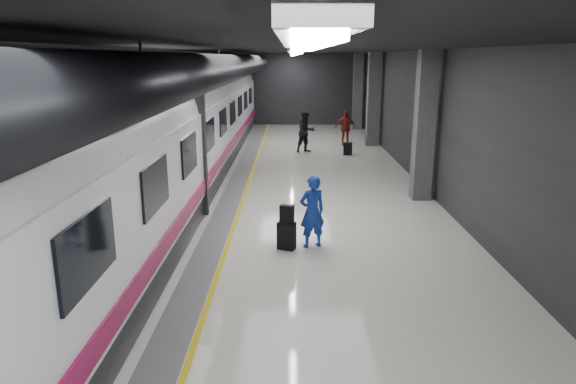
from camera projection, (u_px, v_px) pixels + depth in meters
ground at (272, 218)px, 14.11m from camera, size 40.00×40.00×0.00m
platform_hall at (261, 85)px, 14.13m from camera, size 10.02×40.02×4.51m
train at (149, 143)px, 13.60m from camera, size 3.05×38.00×4.05m
traveler_main at (312, 212)px, 11.74m from camera, size 0.73×0.62×1.70m
suitcase_main at (287, 236)px, 11.74m from camera, size 0.46×0.37×0.64m
shoulder_bag at (287, 214)px, 11.58m from camera, size 0.34×0.24×0.41m
traveler_far_a at (306, 132)px, 23.53m from camera, size 1.16×1.08×1.90m
traveler_far_b at (345, 128)px, 25.45m from camera, size 1.06×0.52×1.75m
suitcase_far at (348, 149)px, 23.06m from camera, size 0.39×0.26×0.56m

